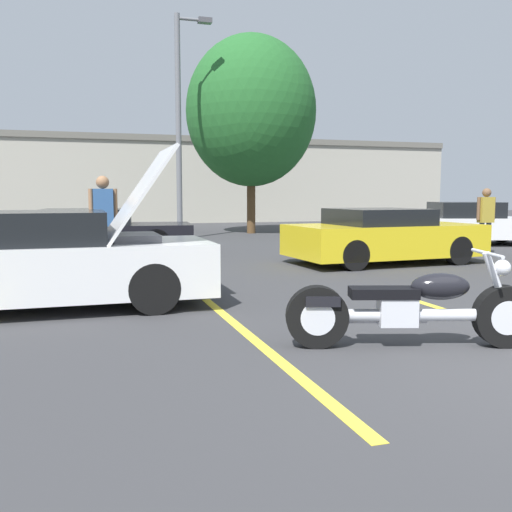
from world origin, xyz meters
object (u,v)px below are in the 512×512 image
at_px(parked_car_mid_left_row, 94,233).
at_px(spectator_near_motorcycle, 103,215).
at_px(parked_car_mid_right_row, 383,237).
at_px(light_pole, 181,117).
at_px(tree_background, 251,112).
at_px(parked_car_right_row, 469,224).
at_px(motorcycle, 411,309).
at_px(spectator_by_show_car, 486,215).
at_px(show_car_hood_open, 43,261).

xyz_separation_m(parked_car_mid_left_row, spectator_near_motorcycle, (0.10, -3.31, 0.54)).
distance_m(parked_car_mid_right_row, spectator_near_motorcycle, 5.82).
xyz_separation_m(light_pole, tree_background, (2.98, 2.04, 0.56)).
bearing_deg(parked_car_right_row, spectator_near_motorcycle, -146.33).
distance_m(parked_car_right_row, parked_car_mid_left_row, 10.63).
bearing_deg(parked_car_mid_left_row, tree_background, 53.04).
xyz_separation_m(parked_car_right_row, parked_car_mid_left_row, (-10.62, 0.12, -0.04)).
bearing_deg(motorcycle, spectator_by_show_car, 63.61).
bearing_deg(tree_background, spectator_near_motorcycle, -120.77).
bearing_deg(show_car_hood_open, parked_car_right_row, 29.34).
relative_size(motorcycle, parked_car_mid_left_row, 0.50).
distance_m(show_car_hood_open, parked_car_mid_left_row, 6.56).
bearing_deg(light_pole, spectator_near_motorcycle, -110.08).
bearing_deg(light_pole, parked_car_mid_right_row, -69.02).
distance_m(parked_car_mid_left_row, spectator_by_show_car, 9.54).
relative_size(light_pole, parked_car_mid_right_row, 1.72).
bearing_deg(motorcycle, parked_car_mid_left_row, 122.47).
xyz_separation_m(tree_background, parked_car_right_row, (4.74, -6.54, -3.93)).
distance_m(tree_background, show_car_hood_open, 15.07).
relative_size(light_pole, spectator_by_show_car, 4.42).
height_order(light_pole, spectator_near_motorcycle, light_pole).
relative_size(light_pole, motorcycle, 3.03).
xyz_separation_m(show_car_hood_open, parked_car_right_row, (11.43, 6.39, -0.03)).
bearing_deg(light_pole, motorcycle, -90.83).
bearing_deg(spectator_by_show_car, parked_car_mid_right_row, -166.35).
height_order(spectator_near_motorcycle, spectator_by_show_car, spectator_near_motorcycle).
height_order(motorcycle, show_car_hood_open, show_car_hood_open).
relative_size(light_pole, show_car_hood_open, 1.66).
height_order(parked_car_mid_right_row, spectator_near_motorcycle, spectator_near_motorcycle).
xyz_separation_m(parked_car_mid_left_row, parked_car_mid_right_row, (5.90, -3.41, 0.02)).
distance_m(parked_car_mid_left_row, spectator_near_motorcycle, 3.35).
xyz_separation_m(tree_background, show_car_hood_open, (-6.69, -12.93, -3.91)).
distance_m(show_car_hood_open, spectator_near_motorcycle, 3.35).
relative_size(tree_background, spectator_by_show_car, 4.51).
distance_m(tree_background, motorcycle, 16.79).
distance_m(motorcycle, spectator_near_motorcycle, 6.79).
distance_m(tree_background, spectator_near_motorcycle, 11.83).
bearing_deg(light_pole, parked_car_mid_left_row, -123.56).
relative_size(motorcycle, spectator_near_motorcycle, 1.31).
xyz_separation_m(motorcycle, parked_car_right_row, (7.92, 9.42, 0.22)).
relative_size(spectator_near_motorcycle, spectator_by_show_car, 1.12).
xyz_separation_m(light_pole, spectator_by_show_car, (6.26, -7.00, -3.01)).
height_order(tree_background, motorcycle, tree_background).
bearing_deg(parked_car_mid_left_row, spectator_near_motorcycle, -82.79).
distance_m(motorcycle, parked_car_mid_right_row, 6.91).
bearing_deg(spectator_by_show_car, show_car_hood_open, -158.68).
bearing_deg(parked_car_mid_left_row, motorcycle, -68.60).
distance_m(show_car_hood_open, spectator_by_show_car, 10.71).
bearing_deg(parked_car_right_row, light_pole, 166.55).
relative_size(parked_car_right_row, parked_car_mid_right_row, 1.05).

